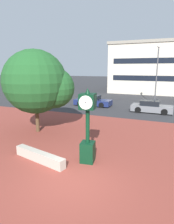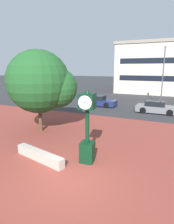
% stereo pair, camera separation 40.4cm
% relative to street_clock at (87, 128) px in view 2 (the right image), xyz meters
% --- Properties ---
extents(ground_plane, '(200.00, 200.00, 0.00)m').
position_rel_street_clock_xyz_m(ground_plane, '(0.05, -1.85, -1.76)').
color(ground_plane, '#2D2D30').
extents(plaza_brick_paving, '(44.00, 15.05, 0.01)m').
position_rel_street_clock_xyz_m(plaza_brick_paving, '(0.05, 1.67, -1.76)').
color(plaza_brick_paving, brown).
rests_on(plaza_brick_paving, ground).
extents(planter_wall, '(3.21, 1.08, 0.50)m').
position_rel_street_clock_xyz_m(planter_wall, '(-2.26, -0.90, -1.51)').
color(planter_wall, '#ADA393').
rests_on(planter_wall, ground).
extents(street_clock, '(0.82, 0.86, 3.70)m').
position_rel_street_clock_xyz_m(street_clock, '(0.00, 0.00, 0.00)').
color(street_clock, black).
rests_on(street_clock, ground).
extents(plaza_tree, '(4.82, 4.48, 5.89)m').
position_rel_street_clock_xyz_m(plaza_tree, '(-4.98, 3.11, 1.79)').
color(plaza_tree, '#4C3823').
rests_on(plaza_tree, ground).
extents(car_street_near, '(4.34, 2.00, 1.28)m').
position_rel_street_clock_xyz_m(car_street_near, '(-13.50, 12.89, -1.19)').
color(car_street_near, black).
rests_on(car_street_near, ground).
extents(car_street_mid, '(4.20, 1.94, 1.28)m').
position_rel_street_clock_xyz_m(car_street_mid, '(1.97, 12.92, -1.19)').
color(car_street_mid, slate).
rests_on(car_street_mid, ground).
extents(car_street_distant, '(4.56, 1.94, 1.28)m').
position_rel_street_clock_xyz_m(car_street_distant, '(-5.14, 13.99, -1.19)').
color(car_street_distant, navy).
rests_on(car_street_distant, ground).
extents(street_lamp_post, '(0.36, 0.36, 7.32)m').
position_rel_street_clock_xyz_m(street_lamp_post, '(2.01, 17.18, 2.66)').
color(street_lamp_post, '#4C4C51').
rests_on(street_lamp_post, ground).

